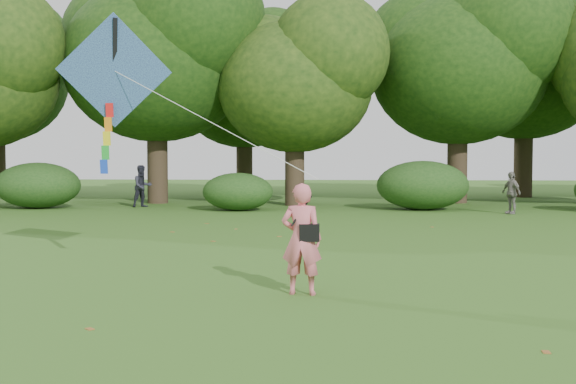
# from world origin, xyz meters

# --- Properties ---
(ground) EXTENTS (100.00, 100.00, 0.00)m
(ground) POSITION_xyz_m (0.00, 0.00, 0.00)
(ground) COLOR #265114
(ground) RESTS_ON ground
(man_kite_flyer) EXTENTS (0.66, 0.47, 1.69)m
(man_kite_flyer) POSITION_xyz_m (-0.93, 0.99, 0.84)
(man_kite_flyer) COLOR #DA6671
(man_kite_flyer) RESTS_ON ground
(bystander_left) EXTENTS (1.04, 1.02, 1.68)m
(bystander_left) POSITION_xyz_m (-8.05, 18.61, 0.84)
(bystander_left) COLOR #252532
(bystander_left) RESTS_ON ground
(bystander_right) EXTENTS (0.74, 0.95, 1.51)m
(bystander_right) POSITION_xyz_m (5.90, 16.17, 0.75)
(bystander_right) COLOR slate
(bystander_right) RESTS_ON ground
(crossbody_bag) EXTENTS (0.43, 0.20, 0.69)m
(crossbody_bag) POSITION_xyz_m (-0.81, 0.96, 0.96)
(crossbody_bag) COLOR black
(crossbody_bag) RESTS_ON ground
(flying_kite) EXTENTS (4.81, 2.61, 2.94)m
(flying_kite) POSITION_xyz_m (-4.45, 3.23, 3.59)
(flying_kite) COLOR #254EA1
(flying_kite) RESTS_ON ground
(tree_line) EXTENTS (54.70, 15.30, 9.48)m
(tree_line) POSITION_xyz_m (1.67, 22.88, 5.60)
(tree_line) COLOR #3A2D1E
(tree_line) RESTS_ON ground
(shrub_band) EXTENTS (39.15, 3.22, 1.88)m
(shrub_band) POSITION_xyz_m (-0.72, 17.60, 0.86)
(shrub_band) COLOR #264919
(shrub_band) RESTS_ON ground
(fallen_leaves) EXTENTS (7.38, 15.77, 0.01)m
(fallen_leaves) POSITION_xyz_m (-2.17, 4.84, 0.01)
(fallen_leaves) COLOR brown
(fallen_leaves) RESTS_ON ground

